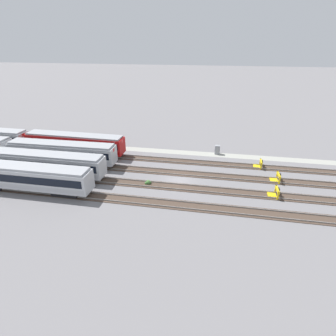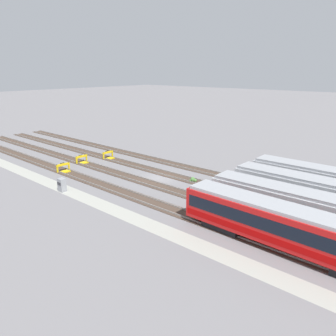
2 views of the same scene
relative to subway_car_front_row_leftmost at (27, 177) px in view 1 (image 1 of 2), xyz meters
name	(u,v)px [view 1 (image 1 of 2)]	position (x,y,z in m)	size (l,w,h in m)	color
ground_plane	(179,180)	(-19.82, -6.55, -2.04)	(400.00, 400.00, 0.00)	slate
service_walkway	(187,153)	(-19.82, -17.07, -2.04)	(54.00, 2.00, 0.01)	#9E9E93
rail_track_nearest	(185,161)	(-19.82, -13.12, -2.00)	(90.00, 2.23, 0.21)	#47382D
rail_track_near_inner	(181,173)	(-19.82, -8.74, -2.00)	(90.00, 2.24, 0.21)	#47382D
rail_track_middle	(177,187)	(-19.82, -4.35, -2.00)	(90.00, 2.24, 0.21)	#47382D
rail_track_far_inner	(172,204)	(-19.82, 0.03, -2.00)	(90.00, 2.23, 0.21)	#47382D
subway_car_front_row_leftmost	(27,177)	(0.00, 0.00, 0.00)	(18.01, 2.91, 3.70)	#B7BABF
subway_car_front_row_left_inner	(46,164)	(0.00, -4.32, 0.00)	(18.01, 2.87, 3.70)	#B7BABF
subway_car_front_row_right_inner	(62,152)	(0.00, -8.76, 0.00)	(18.04, 3.08, 3.70)	#B7BABF
subway_car_back_row_leftmost	(75,143)	(0.00, -13.15, 0.00)	(18.06, 3.23, 3.70)	#B71414
bumper_stop_nearest_track	(259,164)	(-31.95, -13.13, -1.53)	(1.38, 2.01, 1.22)	gold
bumper_stop_near_inner_track	(276,178)	(-33.84, -8.74, -1.53)	(1.34, 2.00, 1.22)	gold
bumper_stop_middle_track	(275,193)	(-32.84, -4.36, -1.53)	(1.35, 2.00, 1.22)	gold
electrical_cabinet	(217,150)	(-25.19, -17.60, -1.24)	(0.90, 0.73, 1.60)	gray
weed_clump	(148,182)	(-15.58, -4.52, -1.80)	(0.92, 0.70, 0.64)	#4C7F3D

